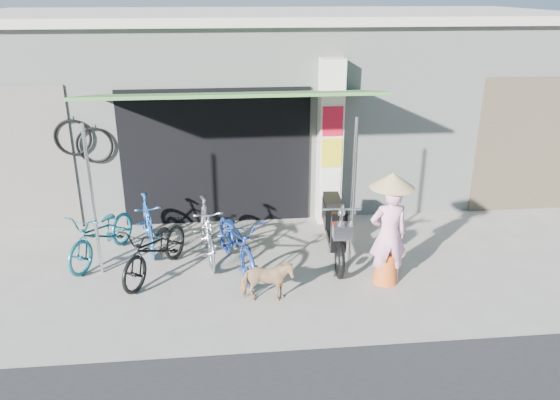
{
  "coord_description": "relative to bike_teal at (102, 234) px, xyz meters",
  "views": [
    {
      "loc": [
        -1.01,
        -6.95,
        4.13
      ],
      "look_at": [
        -0.2,
        1.0,
        1.0
      ],
      "focal_mm": 35.0,
      "sensor_mm": 36.0,
      "label": 1
    }
  ],
  "objects": [
    {
      "name": "street_dog",
      "position": [
        2.52,
        -1.54,
        -0.13
      ],
      "size": [
        0.77,
        0.39,
        0.64
      ],
      "primitive_type": "imported",
      "rotation": [
        0.0,
        0.0,
        1.5
      ],
      "color": "tan",
      "rests_on": "ground"
    },
    {
      "name": "bike_silver",
      "position": [
        1.67,
        -0.12,
        0.04
      ],
      "size": [
        0.69,
        1.67,
        0.98
      ],
      "primitive_type": "imported",
      "rotation": [
        0.0,
        0.0,
        0.14
      ],
      "color": "#B7B8BC",
      "rests_on": "ground"
    },
    {
      "name": "moped",
      "position": [
        3.72,
        -0.23,
        0.07
      ],
      "size": [
        0.56,
        1.99,
        1.12
      ],
      "rotation": [
        0.0,
        0.0,
        -0.07
      ],
      "color": "black",
      "rests_on": "ground"
    },
    {
      "name": "nun",
      "position": [
        4.33,
        -1.17,
        0.41
      ],
      "size": [
        0.64,
        0.64,
        1.72
      ],
      "rotation": [
        0.0,
        0.0,
        3.16
      ],
      "color": "#F0A2C2",
      "rests_on": "ground"
    },
    {
      "name": "neighbour_right",
      "position": [
        8.04,
        1.37,
        0.86
      ],
      "size": [
        2.6,
        0.06,
        2.6
      ],
      "primitive_type": "cube",
      "color": "brown",
      "rests_on": "ground"
    },
    {
      "name": "bike_teal",
      "position": [
        0.0,
        0.0,
        0.0
      ],
      "size": [
        1.21,
        1.79,
        0.89
      ],
      "primitive_type": "imported",
      "rotation": [
        0.0,
        0.0,
        -0.41
      ],
      "color": "#195F71",
      "rests_on": "ground"
    },
    {
      "name": "bike_navy",
      "position": [
        2.14,
        -0.54,
        0.03
      ],
      "size": [
        1.1,
        1.93,
        0.96
      ],
      "primitive_type": "imported",
      "rotation": [
        0.0,
        0.0,
        0.27
      ],
      "color": "navy",
      "rests_on": "ground"
    },
    {
      "name": "ground",
      "position": [
        3.04,
        -1.22,
        -0.44
      ],
      "size": [
        80.0,
        80.0,
        0.0
      ],
      "primitive_type": "plane",
      "color": "gray",
      "rests_on": "ground"
    },
    {
      "name": "bike_blue",
      "position": [
        0.68,
        0.36,
        0.0
      ],
      "size": [
        0.73,
        1.54,
        0.89
      ],
      "primitive_type": "imported",
      "rotation": [
        0.0,
        0.0,
        0.22
      ],
      "color": "#22559E",
      "rests_on": "ground"
    },
    {
      "name": "bike_black",
      "position": [
        0.91,
        -0.62,
        -0.0
      ],
      "size": [
        1.27,
        1.78,
        0.89
      ],
      "primitive_type": "imported",
      "rotation": [
        0.0,
        0.0,
        -0.45
      ],
      "color": "black",
      "rests_on": "ground"
    },
    {
      "name": "shop_pillar",
      "position": [
        3.89,
        1.23,
        1.05
      ],
      "size": [
        0.42,
        0.44,
        3.0
      ],
      "color": "beige",
      "rests_on": "ground"
    },
    {
      "name": "awning",
      "position": [
        2.14,
        0.41,
        2.07
      ],
      "size": [
        4.6,
        1.88,
        2.72
      ],
      "color": "#37662E",
      "rests_on": "ground"
    },
    {
      "name": "bicycle_shop",
      "position": [
        3.04,
        3.88,
        1.39
      ],
      "size": [
        12.3,
        5.3,
        3.66
      ],
      "color": "#A5A9A1",
      "rests_on": "ground"
    }
  ]
}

